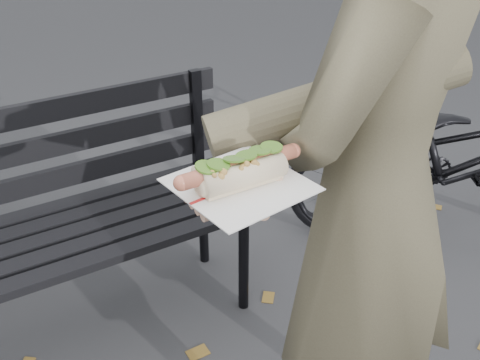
{
  "coord_description": "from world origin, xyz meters",
  "views": [
    {
      "loc": [
        -0.31,
        -0.7,
        1.59
      ],
      "look_at": [
        0.07,
        -0.05,
        1.14
      ],
      "focal_mm": 42.0,
      "sensor_mm": 36.0,
      "label": 1
    }
  ],
  "objects": [
    {
      "name": "person",
      "position": [
        0.48,
        0.06,
        0.91
      ],
      "size": [
        0.78,
        0.66,
        1.81
      ],
      "primitive_type": "imported",
      "rotation": [
        0.0,
        0.0,
        3.55
      ],
      "color": "brown",
      "rests_on": "ground"
    },
    {
      "name": "bicycle",
      "position": [
        1.68,
        0.66,
        0.43
      ],
      "size": [
        1.69,
        1.29,
        0.85
      ],
      "primitive_type": "imported",
      "rotation": [
        0.0,
        0.0,
        1.06
      ],
      "color": "black",
      "rests_on": "ground"
    },
    {
      "name": "held_hotdog",
      "position": [
        0.27,
        0.02,
        1.17
      ],
      "size": [
        0.63,
        0.31,
        0.2
      ],
      "color": "brown"
    },
    {
      "name": "park_bench",
      "position": [
        -0.13,
        0.98,
        0.52
      ],
      "size": [
        1.5,
        0.44,
        0.88
      ],
      "color": "black",
      "rests_on": "ground"
    }
  ]
}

